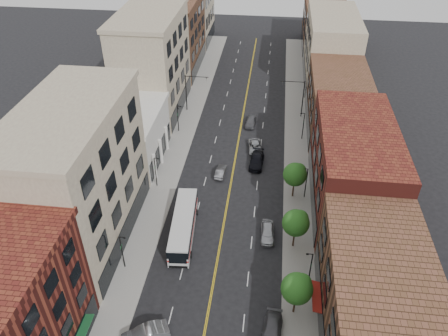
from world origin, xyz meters
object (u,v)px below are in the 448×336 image
at_px(car_angle_b, 145,335).
at_px(car_parked_mid, 272,331).
at_px(city_bus, 183,225).
at_px(car_lane_c, 251,122).
at_px(car_lane_a, 257,161).
at_px(car_parked_far, 268,232).
at_px(car_lane_b, 255,147).
at_px(car_lane_behind, 221,171).

bearing_deg(car_angle_b, car_parked_mid, 70.96).
bearing_deg(city_bus, car_lane_c, 72.60).
distance_m(car_angle_b, car_parked_mid, 13.08).
relative_size(car_angle_b, car_lane_a, 0.94).
height_order(car_parked_far, car_lane_a, car_lane_a).
bearing_deg(car_lane_a, car_angle_b, -103.49).
bearing_deg(car_lane_b, car_lane_behind, -130.44).
bearing_deg(car_parked_far, city_bus, -176.96).
distance_m(car_lane_a, car_lane_b, 4.22).
bearing_deg(car_lane_a, car_lane_c, 101.18).
relative_size(car_parked_mid, car_lane_behind, 1.27).
xyz_separation_m(city_bus, car_parked_mid, (11.95, -13.48, -1.07)).
distance_m(car_lane_a, car_lane_c, 12.56).
relative_size(car_angle_b, car_lane_behind, 1.29).
bearing_deg(car_lane_behind, car_parked_far, 125.98).
bearing_deg(car_parked_far, car_parked_mid, -88.25).
bearing_deg(car_lane_behind, car_parked_mid, 112.34).
bearing_deg(car_lane_a, car_parked_mid, -80.80).
bearing_deg(car_lane_c, car_lane_a, -75.88).
xyz_separation_m(car_parked_mid, car_lane_b, (-3.93, 34.71, -0.04)).
relative_size(car_lane_behind, car_lane_a, 0.73).
relative_size(car_lane_a, car_lane_b, 1.10).
relative_size(car_parked_mid, car_lane_a, 0.92).
bearing_deg(car_lane_b, car_angle_b, -111.48).
bearing_deg(car_lane_a, city_bus, -113.78).
xyz_separation_m(city_bus, car_lane_c, (6.71, 29.47, -1.04)).
distance_m(city_bus, car_parked_mid, 18.05).
xyz_separation_m(car_lane_b, car_lane_c, (-1.32, 8.24, 0.07)).
bearing_deg(car_lane_a, car_lane_b, 99.80).
height_order(city_bus, car_lane_b, city_bus).
height_order(car_lane_behind, car_lane_c, car_lane_c).
distance_m(city_bus, car_lane_b, 22.72).
bearing_deg(car_angle_b, car_parked_far, 116.36).
bearing_deg(car_angle_b, car_lane_behind, 144.10).
distance_m(city_bus, car_angle_b, 15.54).
height_order(car_parked_far, car_lane_b, car_parked_far).
bearing_deg(car_lane_behind, city_bus, 81.38).
distance_m(car_angle_b, car_parked_far, 20.35).
distance_m(car_lane_behind, car_lane_c, 16.21).
xyz_separation_m(car_lane_a, car_lane_b, (-0.51, 4.18, -0.10)).
bearing_deg(car_lane_b, city_bus, -118.40).
height_order(car_angle_b, car_lane_behind, car_angle_b).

